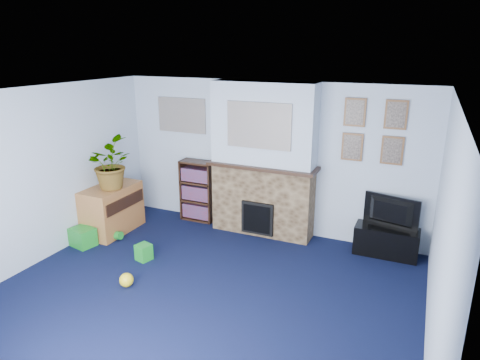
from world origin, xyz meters
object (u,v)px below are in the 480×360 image
at_px(television, 389,213).
at_px(sideboard, 112,211).
at_px(bookshelf, 198,192).
at_px(tv_stand, 386,240).

height_order(television, sideboard, television).
height_order(bookshelf, sideboard, bookshelf).
xyz_separation_m(bookshelf, sideboard, (-1.03, -1.00, -0.15)).
relative_size(bookshelf, sideboard, 1.07).
bearing_deg(sideboard, tv_stand, 12.52).
distance_m(tv_stand, sideboard, 4.26).
bearing_deg(tv_stand, sideboard, -167.48).
relative_size(television, sideboard, 0.80).
relative_size(television, bookshelf, 0.75).
distance_m(tv_stand, television, 0.42).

